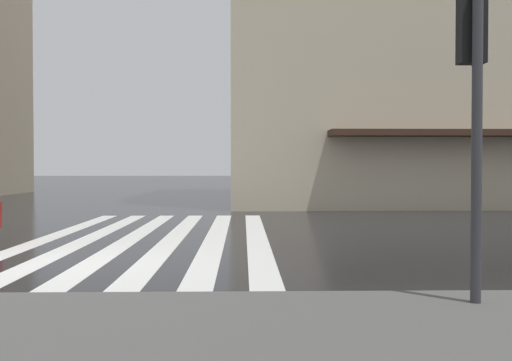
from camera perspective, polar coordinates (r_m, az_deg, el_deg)
ground_plane at (r=11.00m, az=-18.07°, el=-7.70°), size 220.00×220.00×0.00m
zebra_crossing at (r=14.66m, az=-9.78°, el=-5.40°), size 13.00×5.50×0.01m
traffic_signal_post at (r=7.41m, az=20.12°, el=9.33°), size 0.44×0.30×3.61m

